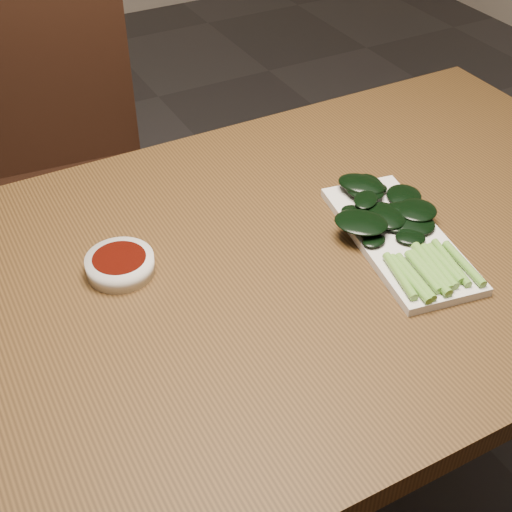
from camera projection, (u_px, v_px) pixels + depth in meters
name	position (u px, v px, depth m)	size (l,w,h in m)	color
table	(275.00, 293.00, 1.13)	(1.40, 0.80, 0.75)	#452D13
chair_far	(71.00, 172.00, 1.76)	(0.44, 0.44, 0.89)	black
sauce_bowl	(120.00, 264.00, 1.05)	(0.10, 0.10, 0.03)	silver
serving_plate	(399.00, 238.00, 1.11)	(0.18, 0.33, 0.01)	silver
gai_lan	(392.00, 220.00, 1.12)	(0.21, 0.33, 0.02)	#69A539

